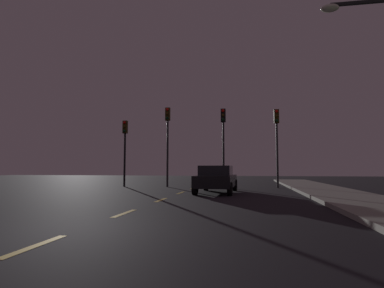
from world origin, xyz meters
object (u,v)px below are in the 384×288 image
object	(u,v)px
traffic_signal_center_right	(223,132)
street_lamp_right	(379,78)
car_stopped_ahead	(216,179)
traffic_signal_center_left	(168,132)
traffic_signal_far_left	(125,140)
traffic_signal_far_right	(277,133)

from	to	relation	value
traffic_signal_center_right	street_lamp_right	world-z (taller)	street_lamp_right
traffic_signal_center_right	car_stopped_ahead	distance (m)	5.43
traffic_signal_center_left	traffic_signal_center_right	distance (m)	3.84
street_lamp_right	car_stopped_ahead	bearing A→B (deg)	132.54
car_stopped_ahead	traffic_signal_far_left	bearing A→B (deg)	146.56
traffic_signal_center_left	car_stopped_ahead	size ratio (longest dim) A/B	1.26
traffic_signal_center_left	traffic_signal_center_right	xyz separation A→B (m)	(3.84, -0.00, -0.13)
traffic_signal_center_right	car_stopped_ahead	world-z (taller)	traffic_signal_center_right
car_stopped_ahead	traffic_signal_far_right	bearing A→B (deg)	52.58
street_lamp_right	traffic_signal_center_right	bearing A→B (deg)	117.61
traffic_signal_far_right	traffic_signal_center_left	bearing A→B (deg)	179.99
traffic_signal_center_right	car_stopped_ahead	bearing A→B (deg)	-90.32
traffic_signal_center_left	car_stopped_ahead	xyz separation A→B (m)	(3.81, -4.57, -3.07)
traffic_signal_center_right	street_lamp_right	size ratio (longest dim) A/B	0.80
traffic_signal_center_left	traffic_signal_center_right	size ratio (longest dim) A/B	1.04
traffic_signal_far_left	street_lamp_right	xyz separation A→B (m)	(12.53, -10.68, 0.76)
traffic_signal_center_left	street_lamp_right	world-z (taller)	street_lamp_right
traffic_signal_far_left	car_stopped_ahead	size ratio (longest dim) A/B	1.07
traffic_signal_far_right	car_stopped_ahead	bearing A→B (deg)	-127.42
traffic_signal_far_left	traffic_signal_far_right	xyz separation A→B (m)	(10.41, 0.00, 0.31)
traffic_signal_center_right	car_stopped_ahead	size ratio (longest dim) A/B	1.21
traffic_signal_center_right	car_stopped_ahead	xyz separation A→B (m)	(-0.03, -4.57, -2.94)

